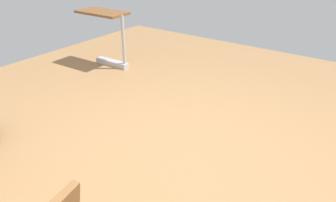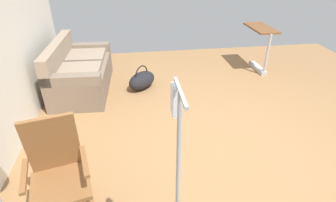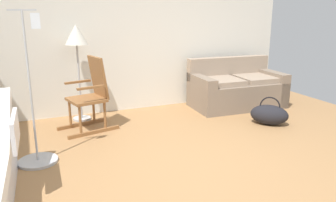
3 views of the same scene
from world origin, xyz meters
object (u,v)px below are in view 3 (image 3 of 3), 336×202
at_px(duffel_bag, 269,114).
at_px(rocking_chair, 91,95).
at_px(couch, 236,90).
at_px(iv_pole, 37,142).
at_px(floor_lamp, 77,41).

bearing_deg(duffel_bag, rocking_chair, 161.26).
height_order(couch, iv_pole, iv_pole).
bearing_deg(couch, duffel_bag, -95.91).
distance_m(rocking_chair, floor_lamp, 0.88).
relative_size(rocking_chair, floor_lamp, 0.71).
relative_size(couch, rocking_chair, 1.56).
bearing_deg(rocking_chair, floor_lamp, 99.19).
xyz_separation_m(couch, iv_pole, (-3.39, -1.10, -0.06)).
xyz_separation_m(rocking_chair, duffel_bag, (2.50, -0.85, -0.35)).
height_order(rocking_chair, duffel_bag, rocking_chair).
distance_m(floor_lamp, duffel_bag, 3.10).
xyz_separation_m(couch, rocking_chair, (-2.60, -0.20, 0.20)).
bearing_deg(iv_pole, floor_lamp, 63.10).
relative_size(couch, floor_lamp, 1.11).
bearing_deg(rocking_chair, duffel_bag, -18.74).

